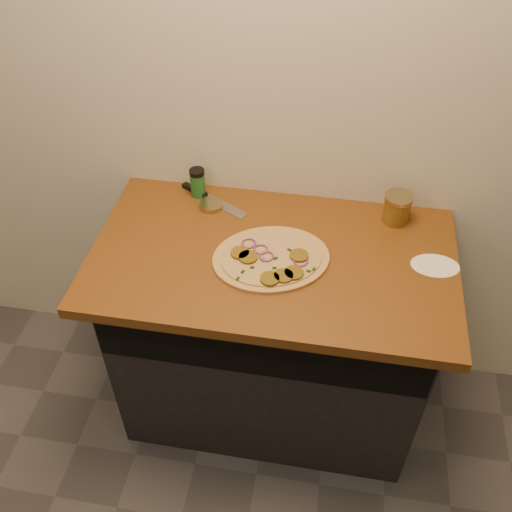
% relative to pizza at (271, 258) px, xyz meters
% --- Properties ---
extents(cabinet, '(1.10, 0.60, 0.86)m').
position_rel_pizza_xyz_m(cabinet, '(0.00, 0.06, -0.48)').
color(cabinet, black).
rests_on(cabinet, ground).
extents(countertop, '(1.20, 0.70, 0.04)m').
position_rel_pizza_xyz_m(countertop, '(0.00, 0.03, -0.03)').
color(countertop, brown).
rests_on(countertop, cabinet).
extents(pizza, '(0.48, 0.48, 0.03)m').
position_rel_pizza_xyz_m(pizza, '(0.00, 0.00, 0.00)').
color(pizza, tan).
rests_on(pizza, countertop).
extents(chefs_knife, '(0.27, 0.17, 0.02)m').
position_rel_pizza_xyz_m(chefs_knife, '(-0.28, 0.29, -0.00)').
color(chefs_knife, '#B7BAC1').
rests_on(chefs_knife, countertop).
extents(mason_jar_lid, '(0.10, 0.10, 0.02)m').
position_rel_pizza_xyz_m(mason_jar_lid, '(-0.25, 0.24, -0.00)').
color(mason_jar_lid, tan).
rests_on(mason_jar_lid, countertop).
extents(salsa_jar, '(0.10, 0.10, 0.11)m').
position_rel_pizza_xyz_m(salsa_jar, '(0.40, 0.28, 0.04)').
color(salsa_jar, '#A52510').
rests_on(salsa_jar, countertop).
extents(spice_shaker, '(0.05, 0.05, 0.11)m').
position_rel_pizza_xyz_m(spice_shaker, '(-0.32, 0.30, 0.05)').
color(spice_shaker, '#1E6029').
rests_on(spice_shaker, countertop).
extents(flour_spill, '(0.17, 0.17, 0.00)m').
position_rel_pizza_xyz_m(flour_spill, '(0.52, 0.06, -0.01)').
color(flour_spill, white).
rests_on(flour_spill, countertop).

